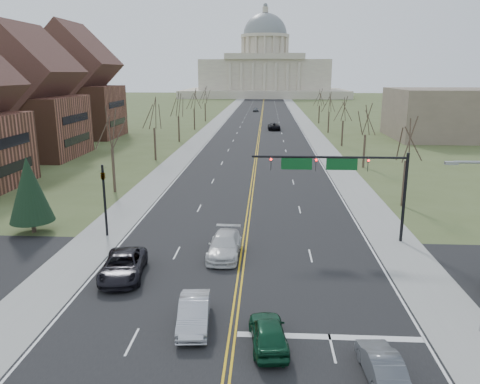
# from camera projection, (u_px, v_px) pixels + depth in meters

# --- Properties ---
(ground) EXTENTS (600.00, 600.00, 0.00)m
(ground) POSITION_uv_depth(u_px,v_px,m) (234.00, 324.00, 25.19)
(ground) COLOR #46542A
(ground) RESTS_ON ground
(road) EXTENTS (20.00, 380.00, 0.01)m
(road) POSITION_uv_depth(u_px,v_px,m) (261.00, 121.00, 131.59)
(road) COLOR black
(road) RESTS_ON ground
(cross_road) EXTENTS (120.00, 14.00, 0.01)m
(cross_road) POSITION_uv_depth(u_px,v_px,m) (240.00, 277.00, 30.99)
(cross_road) COLOR black
(cross_road) RESTS_ON ground
(sidewalk_left) EXTENTS (4.00, 380.00, 0.03)m
(sidewalk_left) POSITION_uv_depth(u_px,v_px,m) (219.00, 120.00, 132.25)
(sidewalk_left) COLOR gray
(sidewalk_left) RESTS_ON ground
(sidewalk_right) EXTENTS (4.00, 380.00, 0.03)m
(sidewalk_right) POSITION_uv_depth(u_px,v_px,m) (304.00, 121.00, 130.92)
(sidewalk_right) COLOR gray
(sidewalk_right) RESTS_ON ground
(center_line) EXTENTS (0.42, 380.00, 0.01)m
(center_line) POSITION_uv_depth(u_px,v_px,m) (261.00, 121.00, 131.58)
(center_line) COLOR gold
(center_line) RESTS_ON road
(edge_line_left) EXTENTS (0.15, 380.00, 0.01)m
(edge_line_left) POSITION_uv_depth(u_px,v_px,m) (226.00, 121.00, 132.13)
(edge_line_left) COLOR silver
(edge_line_left) RESTS_ON road
(edge_line_right) EXTENTS (0.15, 380.00, 0.01)m
(edge_line_right) POSITION_uv_depth(u_px,v_px,m) (296.00, 121.00, 131.04)
(edge_line_right) COLOR silver
(edge_line_right) RESTS_ON road
(stop_bar) EXTENTS (9.50, 0.50, 0.01)m
(stop_bar) POSITION_uv_depth(u_px,v_px,m) (330.00, 337.00, 23.95)
(stop_bar) COLOR silver
(stop_bar) RESTS_ON road
(capitol) EXTENTS (90.00, 60.00, 50.00)m
(capitol) POSITION_uv_depth(u_px,v_px,m) (265.00, 71.00, 263.40)
(capitol) COLOR beige
(capitol) RESTS_ON ground
(signal_mast) EXTENTS (12.12, 0.44, 7.20)m
(signal_mast) POSITION_uv_depth(u_px,v_px,m) (341.00, 170.00, 36.41)
(signal_mast) COLOR black
(signal_mast) RESTS_ON ground
(signal_left) EXTENTS (0.32, 0.36, 6.00)m
(signal_left) POSITION_uv_depth(u_px,v_px,m) (104.00, 192.00, 37.96)
(signal_left) COLOR black
(signal_left) RESTS_ON ground
(tree_r_0) EXTENTS (3.74, 3.74, 8.50)m
(tree_r_0) POSITION_uv_depth(u_px,v_px,m) (408.00, 142.00, 45.93)
(tree_r_0) COLOR #33291E
(tree_r_0) RESTS_ON ground
(tree_l_0) EXTENTS (3.96, 3.96, 9.00)m
(tree_l_0) POSITION_uv_depth(u_px,v_px,m) (111.00, 131.00, 51.41)
(tree_l_0) COLOR #33291E
(tree_l_0) RESTS_ON ground
(tree_r_1) EXTENTS (3.74, 3.74, 8.50)m
(tree_r_1) POSITION_uv_depth(u_px,v_px,m) (366.00, 121.00, 65.27)
(tree_r_1) COLOR #33291E
(tree_r_1) RESTS_ON ground
(tree_l_1) EXTENTS (3.96, 3.96, 9.00)m
(tree_l_1) POSITION_uv_depth(u_px,v_px,m) (154.00, 115.00, 70.75)
(tree_l_1) COLOR #33291E
(tree_l_1) RESTS_ON ground
(tree_r_2) EXTENTS (3.74, 3.74, 8.50)m
(tree_r_2) POSITION_uv_depth(u_px,v_px,m) (344.00, 110.00, 84.62)
(tree_r_2) COLOR #33291E
(tree_r_2) RESTS_ON ground
(tree_l_2) EXTENTS (3.96, 3.96, 9.00)m
(tree_l_2) POSITION_uv_depth(u_px,v_px,m) (178.00, 106.00, 90.10)
(tree_l_2) COLOR #33291E
(tree_l_2) RESTS_ON ground
(tree_r_3) EXTENTS (3.74, 3.74, 8.50)m
(tree_r_3) POSITION_uv_depth(u_px,v_px,m) (329.00, 103.00, 103.96)
(tree_r_3) COLOR #33291E
(tree_r_3) RESTS_ON ground
(tree_l_3) EXTENTS (3.96, 3.96, 9.00)m
(tree_l_3) POSITION_uv_depth(u_px,v_px,m) (194.00, 100.00, 109.44)
(tree_l_3) COLOR #33291E
(tree_l_3) RESTS_ON ground
(tree_r_4) EXTENTS (3.74, 3.74, 8.50)m
(tree_r_4) POSITION_uv_depth(u_px,v_px,m) (320.00, 98.00, 123.31)
(tree_r_4) COLOR #33291E
(tree_r_4) RESTS_ON ground
(tree_l_4) EXTENTS (3.96, 3.96, 9.00)m
(tree_l_4) POSITION_uv_depth(u_px,v_px,m) (205.00, 96.00, 128.79)
(tree_l_4) COLOR #33291E
(tree_l_4) RESTS_ON ground
(conifer_l) EXTENTS (3.64, 3.64, 6.50)m
(conifer_l) POSITION_uv_depth(u_px,v_px,m) (29.00, 189.00, 38.80)
(conifer_l) COLOR #33291E
(conifer_l) RESTS_ON ground
(bldg_left_mid) EXTENTS (15.10, 14.28, 20.75)m
(bldg_left_mid) POSITION_uv_depth(u_px,v_px,m) (28.00, 103.00, 73.42)
(bldg_left_mid) COLOR brown
(bldg_left_mid) RESTS_ON ground
(bldg_left_far) EXTENTS (17.10, 14.28, 23.25)m
(bldg_left_far) POSITION_uv_depth(u_px,v_px,m) (75.00, 91.00, 96.50)
(bldg_left_far) COLOR brown
(bldg_left_far) RESTS_ON ground
(bldg_right_mass) EXTENTS (25.00, 20.00, 10.00)m
(bldg_right_mass) POSITION_uv_depth(u_px,v_px,m) (455.00, 114.00, 95.26)
(bldg_right_mass) COLOR #6A5A4B
(bldg_right_mass) RESTS_ON ground
(car_nb_inner_lead) EXTENTS (2.21, 4.45, 1.46)m
(car_nb_inner_lead) POSITION_uv_depth(u_px,v_px,m) (268.00, 333.00, 23.00)
(car_nb_inner_lead) COLOR #0D3C24
(car_nb_inner_lead) RESTS_ON road
(car_nb_outer_lead) EXTENTS (1.67, 4.12, 1.33)m
(car_nb_outer_lead) POSITION_uv_depth(u_px,v_px,m) (381.00, 364.00, 20.60)
(car_nb_outer_lead) COLOR #515459
(car_nb_outer_lead) RESTS_ON road
(car_sb_inner_lead) EXTENTS (1.96, 4.63, 1.49)m
(car_sb_inner_lead) POSITION_uv_depth(u_px,v_px,m) (194.00, 313.00, 24.82)
(car_sb_inner_lead) COLOR #ADAEB5
(car_sb_inner_lead) RESTS_ON road
(car_sb_outer_lead) EXTENTS (3.33, 5.98, 1.58)m
(car_sb_outer_lead) POSITION_uv_depth(u_px,v_px,m) (123.00, 266.00, 30.83)
(car_sb_outer_lead) COLOR black
(car_sb_outer_lead) RESTS_ON road
(car_sb_inner_second) EXTENTS (2.40, 5.61, 1.61)m
(car_sb_inner_second) POSITION_uv_depth(u_px,v_px,m) (225.00, 245.00, 34.41)
(car_sb_inner_second) COLOR silver
(car_sb_inner_second) RESTS_ON road
(car_far_nb) EXTENTS (3.02, 6.12, 1.67)m
(car_far_nb) POSITION_uv_depth(u_px,v_px,m) (274.00, 126.00, 110.72)
(car_far_nb) COLOR black
(car_far_nb) RESTS_ON road
(car_far_sb) EXTENTS (2.01, 4.56, 1.53)m
(car_far_sb) POSITION_uv_depth(u_px,v_px,m) (256.00, 109.00, 162.10)
(car_far_sb) COLOR #54575C
(car_far_sb) RESTS_ON road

